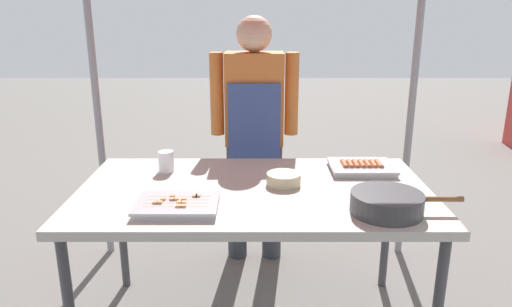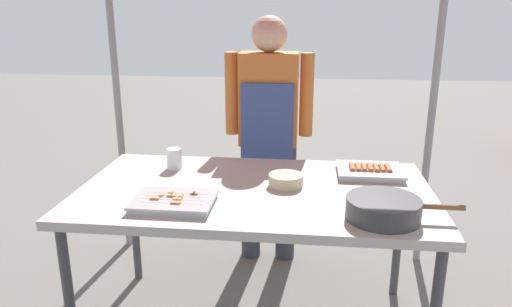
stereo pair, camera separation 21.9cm
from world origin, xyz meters
The scene contains 7 objects.
stall_table centered at (0.00, 0.00, 0.70)m, with size 1.60×0.90×0.75m.
tray_grilled_sausages centered at (0.54, 0.25, 0.77)m, with size 0.32×0.26×0.05m.
tray_meat_skewers centered at (-0.31, -0.24, 0.77)m, with size 0.33×0.25×0.04m.
cooking_wok centered at (0.54, -0.27, 0.80)m, with size 0.45×0.29×0.08m.
condiment_bowl centered at (0.14, 0.05, 0.78)m, with size 0.16×0.16×0.05m, color #BFB28C.
drink_cup_near_edge centered at (-0.44, 0.24, 0.80)m, with size 0.08×0.08×0.10m, color white.
vendor_woman centered at (0.00, 0.74, 0.88)m, with size 0.52×0.22×1.50m.
Camera 2 is at (0.23, -2.04, 1.54)m, focal length 33.65 mm.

